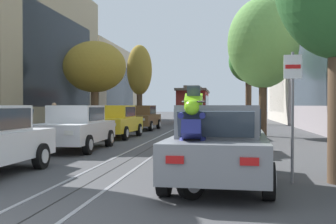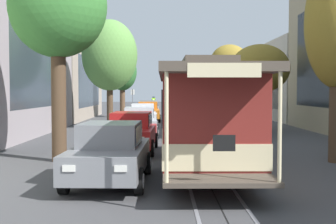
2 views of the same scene
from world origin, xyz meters
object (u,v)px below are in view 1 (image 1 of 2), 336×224
parked_car_red_fifth_right (221,115)px  parked_car_yellow_mid_left (115,121)px  parked_car_grey_sixth_right (222,114)px  street_tree_kerb_right_mid (249,62)px  parked_car_brown_fourth_left (142,117)px  parked_car_white_second_left (76,127)px  parked_car_silver_fourth_right (220,117)px  parked_car_orange_second_right (217,127)px  parked_car_grey_near_right (220,144)px  street_tree_kerb_left_mid (139,71)px  parked_car_white_mid_right (222,121)px  pedestrian_on_right_pavement (54,118)px  cable_car_trolley (194,105)px  motorcycle_with_rider (193,138)px  street_sign_post (293,102)px  street_tree_kerb_left_second (95,67)px  street_tree_kerb_right_second (263,43)px

parked_car_red_fifth_right → parked_car_yellow_mid_left: bearing=-110.4°
parked_car_grey_sixth_right → street_tree_kerb_right_mid: size_ratio=0.62×
parked_car_yellow_mid_left → parked_car_brown_fourth_left: same height
parked_car_white_second_left → parked_car_silver_fourth_right: bearing=69.3°
parked_car_silver_fourth_right → parked_car_orange_second_right: bearing=-90.1°
parked_car_grey_near_right → street_tree_kerb_left_mid: bearing=104.8°
parked_car_orange_second_right → street_tree_kerb_left_mid: bearing=108.5°
parked_car_white_mid_right → pedestrian_on_right_pavement: pedestrian_on_right_pavement is taller
parked_car_silver_fourth_right → cable_car_trolley: size_ratio=0.48×
street_tree_kerb_right_mid → cable_car_trolley: bearing=157.2°
parked_car_yellow_mid_left → motorcycle_with_rider: (4.71, -12.46, 0.21)m
parked_car_orange_second_right → parked_car_white_mid_right: (0.14, 5.82, 0.00)m
parked_car_grey_sixth_right → street_sign_post: (1.50, -30.74, 0.86)m
parked_car_brown_fourth_left → street_tree_kerb_right_mid: 12.67m
parked_car_yellow_mid_left → parked_car_white_mid_right: size_ratio=1.00×
street_tree_kerb_left_second → cable_car_trolley: 15.25m
motorcycle_with_rider → street_sign_post: bearing=36.7°
parked_car_brown_fourth_left → street_tree_kerb_right_second: size_ratio=0.62×
street_tree_kerb_left_mid → parked_car_brown_fourth_left: bearing=-77.7°
parked_car_brown_fourth_left → pedestrian_on_right_pavement: 7.49m
street_tree_kerb_left_second → cable_car_trolley: bearing=71.7°
parked_car_grey_near_right → parked_car_white_mid_right: 12.18m
parked_car_silver_fourth_right → pedestrian_on_right_pavement: pedestrian_on_right_pavement is taller
parked_car_grey_near_right → street_tree_kerb_right_mid: 27.76m
parked_car_grey_sixth_right → parked_car_brown_fourth_left: bearing=-111.6°
parked_car_white_second_left → parked_car_grey_sixth_right: (5.10, 25.24, 0.00)m
street_tree_kerb_left_mid → cable_car_trolley: (4.67, 1.69, -2.93)m
parked_car_red_fifth_right → street_tree_kerb_right_second: 12.37m
street_tree_kerb_right_mid → parked_car_orange_second_right: bearing=-96.3°
parked_car_brown_fourth_left → parked_car_white_second_left: bearing=-89.7°
parked_car_orange_second_right → cable_car_trolley: bearing=96.1°
parked_car_red_fifth_right → parked_car_brown_fourth_left: bearing=-126.5°
street_tree_kerb_right_second → parked_car_red_fifth_right: bearing=100.9°
street_tree_kerb_right_second → cable_car_trolley: size_ratio=0.77×
parked_car_brown_fourth_left → motorcycle_with_rider: motorcycle_with_rider is taller
parked_car_brown_fourth_left → pedestrian_on_right_pavement: (-3.02, -6.85, 0.17)m
street_tree_kerb_right_second → cable_car_trolley: 16.98m
parked_car_white_second_left → cable_car_trolley: bearing=83.9°
parked_car_brown_fourth_left → parked_car_grey_sixth_right: bearing=68.4°
parked_car_red_fifth_right → cable_car_trolley: size_ratio=0.48×
street_tree_kerb_right_second → motorcycle_with_rider: (-2.52, -14.43, -3.73)m
parked_car_red_fifth_right → street_tree_kerb_left_mid: street_tree_kerb_left_mid is taller
parked_car_white_mid_right → cable_car_trolley: 17.37m
street_tree_kerb_left_mid → street_tree_kerb_right_second: street_tree_kerb_right_second is taller
parked_car_red_fifth_right → street_tree_kerb_right_mid: (2.31, 2.50, 4.44)m
street_tree_kerb_right_second → motorcycle_with_rider: 15.11m
pedestrian_on_right_pavement → parked_car_brown_fourth_left: bearing=66.2°
parked_car_red_fifth_right → parked_car_grey_sixth_right: bearing=88.9°
parked_car_red_fifth_right → street_tree_kerb_right_second: bearing=-79.1°
parked_car_grey_sixth_right → street_tree_kerb_right_second: (2.10, -17.74, 3.94)m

